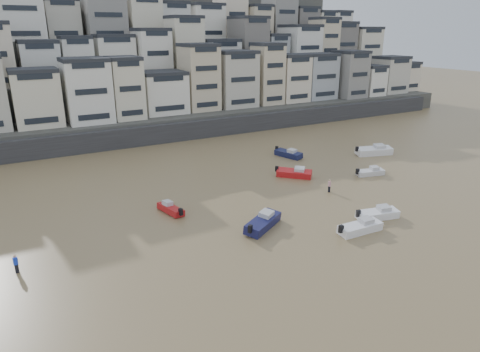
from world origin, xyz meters
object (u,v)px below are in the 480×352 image
boat_f (171,208)px  boat_b (378,213)px  boat_c (263,221)px  boat_g (374,150)px  boat_i (288,153)px  boat_e (294,172)px  person_pink (329,186)px  boat_d (370,171)px  boat_a (360,226)px  person_blue (16,264)px

boat_f → boat_b: boat_b is taller
boat_f → boat_b: bearing=-136.0°
boat_c → boat_f: size_ratio=1.37×
boat_g → boat_c: boat_g is taller
boat_i → boat_c: (-18.31, -20.94, 0.09)m
boat_g → boat_f: bearing=-154.7°
boat_i → boat_e: size_ratio=0.99×
boat_g → boat_i: boat_g is taller
boat_b → person_pink: (0.79, 9.18, 0.14)m
boat_f → boat_d: (30.42, -1.60, 0.02)m
boat_g → boat_f: boat_g is taller
boat_g → boat_c: (-31.79, -14.76, -0.10)m
boat_b → boat_d: bearing=59.8°
boat_a → person_pink: person_pink is taller
boat_g → person_blue: size_ratio=3.94×
boat_i → person_blue: size_ratio=3.14×
boat_g → boat_e: bearing=-155.1°
boat_g → boat_e: 19.03m
boat_i → boat_c: 27.81m
boat_g → boat_a: 31.26m
boat_e → boat_c: boat_c is taller
person_pink → boat_i: bearing=73.0°
boat_i → boat_a: (-9.94, -26.87, 0.00)m
boat_e → person_pink: 7.18m
boat_d → person_pink: (-9.81, -2.33, 0.25)m
person_blue → boat_g: bearing=11.9°
boat_e → boat_d: size_ratio=1.21×
boat_a → person_blue: bearing=166.5°
boat_b → boat_i: bearing=89.8°
boat_g → boat_d: size_ratio=1.50×
boat_f → boat_e: bearing=-93.4°
boat_g → boat_a: size_ratio=1.25×
boat_i → boat_e: bearing=-46.0°
boat_e → person_pink: person_pink is taller
boat_i → boat_b: (-5.71, -25.29, -0.02)m
boat_i → person_blue: person_blue is taller
boat_c → boat_a: bearing=-66.2°
boat_g → boat_c: size_ratio=1.12×
boat_i → boat_g: bearing=50.2°
boat_e → person_blue: person_blue is taller
boat_g → person_pink: 20.92m
boat_g → boat_d: boat_g is taller
boat_e → boat_b: 16.35m
boat_e → boat_d: bearing=20.4°
boat_d → person_blue: bearing=-161.8°
boat_b → person_pink: bearing=97.6°
boat_c → boat_d: 24.27m
boat_i → person_pink: person_pink is taller
person_pink → boat_b: bearing=-94.9°
boat_g → person_pink: size_ratio=3.94×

